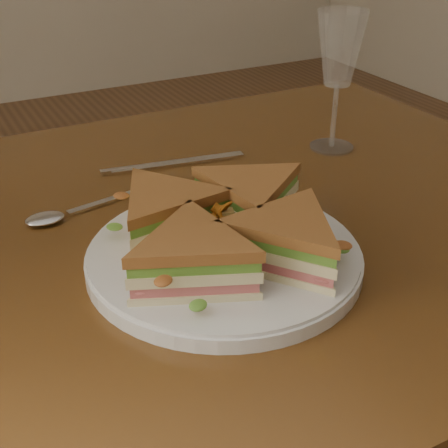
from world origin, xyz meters
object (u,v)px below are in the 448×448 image
spoon (62,214)px  sandwich_wedges (224,228)px  knife (169,164)px  plate (224,258)px  table (155,298)px  wine_glass (340,52)px

spoon → sandwich_wedges: bearing=-66.5°
sandwich_wedges → knife: sandwich_wedges is taller
plate → spoon: 0.23m
plate → knife: (0.05, 0.27, -0.01)m
spoon → knife: 0.20m
plate → sandwich_wedges: 0.04m
sandwich_wedges → table: bearing=112.1°
wine_glass → sandwich_wedges: bearing=-144.4°
table → plate: (0.04, -0.11, 0.11)m
plate → sandwich_wedges: (0.00, 0.00, 0.04)m
plate → wine_glass: wine_glass is taller
sandwich_wedges → plate: bearing=-116.6°
knife → plate: bearing=-92.4°
spoon → knife: size_ratio=0.85×
table → knife: 0.22m
sandwich_wedges → spoon: size_ratio=1.74×
table → wine_glass: bearing=17.8°
sandwich_wedges → spoon: bearing=124.2°
spoon → plate: bearing=-66.5°
plate → knife: bearing=79.2°
plate → spoon: bearing=124.2°
plate → wine_glass: (0.30, 0.22, 0.14)m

